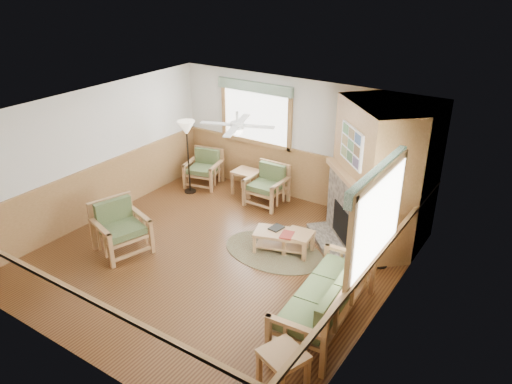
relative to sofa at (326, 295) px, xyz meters
The scene contains 24 objects.
floor 2.51m from the sofa, 168.38° to the left, with size 6.00×6.00×0.01m, color #502E16.
ceiling 3.31m from the sofa, 168.38° to the left, with size 6.00×6.00×0.01m, color white.
wall_back 4.33m from the sofa, 124.59° to the left, with size 6.00×0.02×2.70m, color silver.
wall_front 3.58m from the sofa, 133.91° to the right, with size 6.00×0.02×2.70m, color silver.
wall_left 5.50m from the sofa, behind, with size 0.02×6.00×2.70m, color silver.
wall_right 1.16m from the sofa, 40.06° to the left, with size 0.02×6.00×2.70m, color silver.
wainscot 2.46m from the sofa, 168.38° to the left, with size 6.00×6.00×1.10m, color #9B6F3F, non-canonical shape.
fireplace 2.71m from the sofa, 98.06° to the left, with size 2.20×2.20×2.70m, color #9B6F3F, non-canonical shape.
window_back 5.33m from the sofa, 135.45° to the left, with size 1.90×0.16×1.50m, color white, non-canonical shape.
window_right 2.14m from the sofa, 28.28° to the left, with size 0.16×1.90×1.50m, color white, non-canonical shape.
ceiling_fan 3.13m from the sofa, 159.35° to the left, with size 1.24×1.24×0.36m, color white, non-canonical shape.
sofa is the anchor object (origin of this frame).
armchair_back_left 5.44m from the sofa, 148.05° to the left, with size 0.75×0.75×0.84m, color #A77B4E, non-canonical shape.
armchair_back_right 4.03m from the sofa, 134.83° to the left, with size 0.78×0.78×0.87m, color #A77B4E, non-canonical shape.
armchair_left 3.99m from the sofa, behind, with size 0.85×0.85×0.96m, color #A77B4E, non-canonical shape.
coffee_table 2.09m from the sofa, 139.02° to the left, with size 0.98×0.49×0.39m, color #A77B4E, non-canonical shape.
end_table_chairs 4.67m from the sofa, 139.29° to the left, with size 0.50×0.48×0.56m, color #A77B4E, non-canonical shape.
end_table_sofa 1.46m from the sofa, 84.45° to the right, with size 0.52×0.50×0.58m, color #A77B4E, non-canonical shape.
footstool 1.94m from the sofa, 130.68° to the left, with size 0.48×0.48×0.42m, color #A77B4E, non-canonical shape.
braided_rug 2.13m from the sofa, 142.91° to the left, with size 1.95×1.95×0.01m, color brown.
floor_lamp_left 5.23m from the sofa, 152.73° to the left, with size 0.39×0.39×1.71m, color black, non-canonical shape.
floor_lamp_right 1.96m from the sofa, 85.84° to the left, with size 0.41×0.41×1.77m, color black, non-canonical shape.
book_red 1.92m from the sofa, 137.21° to the left, with size 0.22×0.30×0.03m, color maroon.
book_dark 2.23m from the sofa, 140.19° to the left, with size 0.20×0.27×0.03m, color black.
Camera 1 is at (4.84, -5.98, 4.94)m, focal length 35.00 mm.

